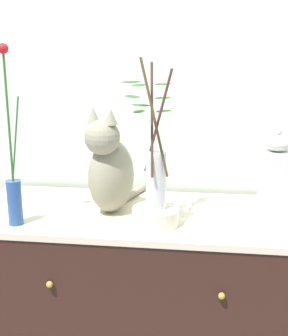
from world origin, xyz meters
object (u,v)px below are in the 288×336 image
at_px(bowl_porcelain, 156,217).
at_px(vase_glass_clear, 155,169).
at_px(sideboard, 144,306).
at_px(vase_slim_green, 14,185).
at_px(cat_sitting, 110,169).
at_px(jar_lidded_porcelain, 275,182).

height_order(bowl_porcelain, vase_glass_clear, vase_glass_clear).
distance_m(sideboard, vase_slim_green, 0.74).
distance_m(vase_slim_green, vase_glass_clear, 0.51).
bearing_deg(cat_sitting, vase_glass_clear, -31.11).
distance_m(sideboard, jar_lidded_porcelain, 0.75).
xyz_separation_m(bowl_porcelain, vase_glass_clear, (-0.00, 0.00, 0.18)).
height_order(vase_slim_green, vase_glass_clear, vase_slim_green).
bearing_deg(jar_lidded_porcelain, cat_sitting, 175.42).
xyz_separation_m(cat_sitting, bowl_porcelain, (0.19, -0.11, -0.14)).
bearing_deg(sideboard, jar_lidded_porcelain, -7.15).
distance_m(cat_sitting, bowl_porcelain, 0.26).
relative_size(vase_slim_green, vase_glass_clear, 1.20).
bearing_deg(jar_lidded_porcelain, sideboard, 172.85).
bearing_deg(cat_sitting, vase_slim_green, -151.83).
bearing_deg(sideboard, cat_sitting, -175.01).
relative_size(vase_slim_green, bowl_porcelain, 3.76).
distance_m(sideboard, cat_sitting, 0.60).
bearing_deg(jar_lidded_porcelain, vase_slim_green, -172.57).
xyz_separation_m(vase_slim_green, vase_glass_clear, (0.50, 0.06, 0.06)).
bearing_deg(bowl_porcelain, vase_glass_clear, 170.15).
distance_m(vase_glass_clear, jar_lidded_porcelain, 0.43).
bearing_deg(cat_sitting, bowl_porcelain, -30.79).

